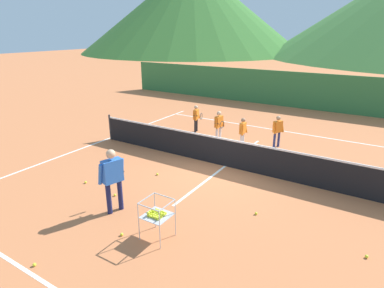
# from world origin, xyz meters

# --- Properties ---
(ground_plane) EXTENTS (120.00, 120.00, 0.00)m
(ground_plane) POSITION_xyz_m (0.00, 0.00, 0.00)
(ground_plane) COLOR #C67042
(line_baseline_far) EXTENTS (10.88, 0.08, 0.01)m
(line_baseline_far) POSITION_xyz_m (0.00, 4.93, 0.00)
(line_baseline_far) COLOR white
(line_baseline_far) RESTS_ON ground
(line_sideline_west) EXTENTS (0.08, 11.38, 0.01)m
(line_sideline_west) POSITION_xyz_m (-5.44, 0.00, 0.00)
(line_sideline_west) COLOR white
(line_sideline_west) RESTS_ON ground
(line_service_center) EXTENTS (0.08, 6.09, 0.01)m
(line_service_center) POSITION_xyz_m (0.00, 0.00, 0.00)
(line_service_center) COLOR white
(line_service_center) RESTS_ON ground
(tennis_net) EXTENTS (10.65, 0.08, 1.05)m
(tennis_net) POSITION_xyz_m (0.00, 0.00, 0.50)
(tennis_net) COLOR #333338
(tennis_net) RESTS_ON ground
(instructor) EXTENTS (0.44, 0.82, 1.65)m
(instructor) POSITION_xyz_m (-1.09, -3.98, 0.99)
(instructor) COLOR #191E4C
(instructor) RESTS_ON ground
(student_0) EXTENTS (0.51, 0.53, 1.20)m
(student_0) POSITION_xyz_m (-2.81, 2.75, 0.72)
(student_0) COLOR black
(student_0) RESTS_ON ground
(student_1) EXTENTS (0.41, 0.65, 1.27)m
(student_1) POSITION_xyz_m (-1.34, 2.07, 0.77)
(student_1) COLOR silver
(student_1) RESTS_ON ground
(student_2) EXTENTS (0.21, 0.47, 1.19)m
(student_2) POSITION_xyz_m (-0.25, 1.94, 0.71)
(student_2) COLOR silver
(student_2) RESTS_ON ground
(student_3) EXTENTS (0.38, 0.50, 1.25)m
(student_3) POSITION_xyz_m (0.85, 2.69, 0.75)
(student_3) COLOR navy
(student_3) RESTS_ON ground
(ball_cart) EXTENTS (0.58, 0.58, 0.90)m
(ball_cart) POSITION_xyz_m (0.48, -4.30, 0.58)
(ball_cart) COLOR #B7B7BC
(ball_cart) RESTS_ON ground
(tennis_ball_0) EXTENTS (0.07, 0.07, 0.07)m
(tennis_ball_0) POSITION_xyz_m (4.44, -2.63, 0.03)
(tennis_ball_0) COLOR yellow
(tennis_ball_0) RESTS_ON ground
(tennis_ball_1) EXTENTS (0.07, 0.07, 0.07)m
(tennis_ball_1) POSITION_xyz_m (-1.65, -3.45, 0.03)
(tennis_ball_1) COLOR yellow
(tennis_ball_1) RESTS_ON ground
(tennis_ball_2) EXTENTS (0.07, 0.07, 0.07)m
(tennis_ball_2) POSITION_xyz_m (-1.49, -1.77, 0.03)
(tennis_ball_2) COLOR yellow
(tennis_ball_2) RESTS_ON ground
(tennis_ball_3) EXTENTS (0.07, 0.07, 0.07)m
(tennis_ball_3) POSITION_xyz_m (-2.95, -3.35, 0.03)
(tennis_ball_3) COLOR yellow
(tennis_ball_3) RESTS_ON ground
(tennis_ball_4) EXTENTS (0.07, 0.07, 0.07)m
(tennis_ball_4) POSITION_xyz_m (-3.36, -2.25, 0.03)
(tennis_ball_4) COLOR yellow
(tennis_ball_4) RESTS_ON ground
(tennis_ball_5) EXTENTS (0.07, 0.07, 0.07)m
(tennis_ball_5) POSITION_xyz_m (-0.97, -6.29, 0.03)
(tennis_ball_5) COLOR yellow
(tennis_ball_5) RESTS_ON ground
(tennis_ball_6) EXTENTS (0.07, 0.07, 0.07)m
(tennis_ball_6) POSITION_xyz_m (-0.23, -4.68, 0.03)
(tennis_ball_6) COLOR yellow
(tennis_ball_6) RESTS_ON ground
(tennis_ball_7) EXTENTS (0.07, 0.07, 0.07)m
(tennis_ball_7) POSITION_xyz_m (1.98, -2.28, 0.03)
(tennis_ball_7) COLOR yellow
(tennis_ball_7) RESTS_ON ground
(windscreen_fence) EXTENTS (23.93, 0.08, 2.05)m
(windscreen_fence) POSITION_xyz_m (0.00, 9.89, 1.03)
(windscreen_fence) COLOR #33753D
(windscreen_fence) RESTS_ON ground
(hill_0) EXTENTS (43.52, 43.52, 16.48)m
(hill_0) POSITION_xyz_m (-31.82, 48.90, 8.24)
(hill_0) COLOR #38702D
(hill_0) RESTS_ON ground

